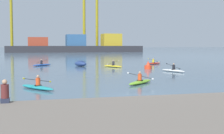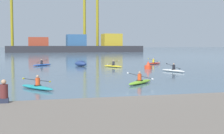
{
  "view_description": "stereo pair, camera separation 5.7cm",
  "coord_description": "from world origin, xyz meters",
  "px_view_note": "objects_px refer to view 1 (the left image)",
  "views": [
    {
      "loc": [
        -5.52,
        -15.64,
        2.92
      ],
      "look_at": [
        2.45,
        16.25,
        0.6
      ],
      "focal_mm": 49.69,
      "sensor_mm": 36.0,
      "label": 1
    },
    {
      "loc": [
        -5.46,
        -15.65,
        2.92
      ],
      "look_at": [
        2.45,
        16.25,
        0.6
      ],
      "focal_mm": 49.69,
      "sensor_mm": 36.0,
      "label": 2
    }
  ],
  "objects_px": {
    "channel_buoy": "(148,66)",
    "kayak_yellow": "(113,66)",
    "kayak_white": "(173,70)",
    "kayak_red": "(154,63)",
    "container_barge": "(77,46)",
    "gantry_crane_west_mid": "(91,10)",
    "kayak_lime": "(140,82)",
    "kayak_teal": "(37,87)",
    "seated_onlooker": "(5,92)",
    "capsized_dinghy": "(80,64)",
    "kayak_blue": "(42,65)",
    "gantry_crane_west": "(3,10)"
  },
  "relations": [
    {
      "from": "container_barge",
      "to": "kayak_yellow",
      "type": "distance_m",
      "value": 89.54
    },
    {
      "from": "gantry_crane_west",
      "to": "channel_buoy",
      "type": "bearing_deg",
      "value": -75.78
    },
    {
      "from": "gantry_crane_west_mid",
      "to": "kayak_yellow",
      "type": "xyz_separation_m",
      "value": [
        -14.15,
        -96.1,
        -18.24
      ]
    },
    {
      "from": "kayak_lime",
      "to": "kayak_blue",
      "type": "bearing_deg",
      "value": 106.47
    },
    {
      "from": "kayak_red",
      "to": "kayak_lime",
      "type": "bearing_deg",
      "value": -114.01
    },
    {
      "from": "container_barge",
      "to": "gantry_crane_west",
      "type": "relative_size",
      "value": 1.58
    },
    {
      "from": "gantry_crane_west",
      "to": "kayak_lime",
      "type": "relative_size",
      "value": 12.27
    },
    {
      "from": "container_barge",
      "to": "kayak_red",
      "type": "distance_m",
      "value": 84.73
    },
    {
      "from": "container_barge",
      "to": "kayak_yellow",
      "type": "xyz_separation_m",
      "value": [
        -7.17,
        -89.22,
        -2.33
      ]
    },
    {
      "from": "kayak_yellow",
      "to": "kayak_red",
      "type": "xyz_separation_m",
      "value": [
        7.59,
        4.53,
        0.0
      ]
    },
    {
      "from": "gantry_crane_west",
      "to": "capsized_dinghy",
      "type": "xyz_separation_m",
      "value": [
        19.06,
        -96.91,
        -17.44
      ]
    },
    {
      "from": "kayak_white",
      "to": "kayak_red",
      "type": "xyz_separation_m",
      "value": [
        2.92,
        13.11,
        0.0
      ]
    },
    {
      "from": "kayak_yellow",
      "to": "kayak_blue",
      "type": "bearing_deg",
      "value": 151.1
    },
    {
      "from": "kayak_yellow",
      "to": "kayak_teal",
      "type": "xyz_separation_m",
      "value": [
        -9.95,
        -18.9,
        0.0
      ]
    },
    {
      "from": "container_barge",
      "to": "channel_buoy",
      "type": "relative_size",
      "value": 55.54
    },
    {
      "from": "channel_buoy",
      "to": "gantry_crane_west_mid",
      "type": "bearing_deg",
      "value": 83.87
    },
    {
      "from": "gantry_crane_west",
      "to": "kayak_lime",
      "type": "distance_m",
      "value": 120.72
    },
    {
      "from": "capsized_dinghy",
      "to": "kayak_teal",
      "type": "height_order",
      "value": "kayak_teal"
    },
    {
      "from": "kayak_lime",
      "to": "kayak_yellow",
      "type": "height_order",
      "value": "same"
    },
    {
      "from": "kayak_white",
      "to": "seated_onlooker",
      "type": "relative_size",
      "value": 3.8
    },
    {
      "from": "seated_onlooker",
      "to": "kayak_white",
      "type": "bearing_deg",
      "value": 50.22
    },
    {
      "from": "gantry_crane_west",
      "to": "channel_buoy",
      "type": "xyz_separation_m",
      "value": [
        26.36,
        -104.05,
        -17.43
      ]
    },
    {
      "from": "kayak_blue",
      "to": "seated_onlooker",
      "type": "distance_m",
      "value": 32.76
    },
    {
      "from": "kayak_yellow",
      "to": "kayak_lime",
      "type": "bearing_deg",
      "value": -97.56
    },
    {
      "from": "container_barge",
      "to": "capsized_dinghy",
      "type": "xyz_separation_m",
      "value": [
        -11.09,
        -86.32,
        -2.15
      ]
    },
    {
      "from": "gantry_crane_west_mid",
      "to": "kayak_blue",
      "type": "relative_size",
      "value": 12.6
    },
    {
      "from": "container_barge",
      "to": "kayak_white",
      "type": "bearing_deg",
      "value": -91.47
    },
    {
      "from": "gantry_crane_west_mid",
      "to": "kayak_white",
      "type": "height_order",
      "value": "gantry_crane_west_mid"
    },
    {
      "from": "channel_buoy",
      "to": "kayak_lime",
      "type": "height_order",
      "value": "channel_buoy"
    },
    {
      "from": "capsized_dinghy",
      "to": "kayak_blue",
      "type": "xyz_separation_m",
      "value": [
        -5.2,
        2.14,
        -0.18
      ]
    },
    {
      "from": "container_barge",
      "to": "kayak_white",
      "type": "height_order",
      "value": "container_barge"
    },
    {
      "from": "capsized_dinghy",
      "to": "channel_buoy",
      "type": "relative_size",
      "value": 2.82
    },
    {
      "from": "gantry_crane_west",
      "to": "kayak_white",
      "type": "distance_m",
      "value": 113.24
    },
    {
      "from": "kayak_yellow",
      "to": "capsized_dinghy",
      "type": "bearing_deg",
      "value": 143.51
    },
    {
      "from": "kayak_yellow",
      "to": "kayak_teal",
      "type": "distance_m",
      "value": 21.36
    },
    {
      "from": "channel_buoy",
      "to": "kayak_red",
      "type": "distance_m",
      "value": 9.73
    },
    {
      "from": "gantry_crane_west",
      "to": "kayak_teal",
      "type": "bearing_deg",
      "value": -83.74
    },
    {
      "from": "channel_buoy",
      "to": "kayak_yellow",
      "type": "bearing_deg",
      "value": 128.61
    },
    {
      "from": "gantry_crane_west",
      "to": "kayak_white",
      "type": "relative_size",
      "value": 10.36
    },
    {
      "from": "container_barge",
      "to": "gantry_crane_west_mid",
      "type": "height_order",
      "value": "gantry_crane_west_mid"
    },
    {
      "from": "gantry_crane_west_mid",
      "to": "kayak_lime",
      "type": "relative_size",
      "value": 12.82
    },
    {
      "from": "gantry_crane_west",
      "to": "gantry_crane_west_mid",
      "type": "xyz_separation_m",
      "value": [
        37.13,
        -3.71,
        0.62
      ]
    },
    {
      "from": "channel_buoy",
      "to": "kayak_blue",
      "type": "height_order",
      "value": "channel_buoy"
    },
    {
      "from": "capsized_dinghy",
      "to": "channel_buoy",
      "type": "height_order",
      "value": "channel_buoy"
    },
    {
      "from": "capsized_dinghy",
      "to": "kayak_yellow",
      "type": "bearing_deg",
      "value": -36.49
    },
    {
      "from": "gantry_crane_west_mid",
      "to": "capsized_dinghy",
      "type": "distance_m",
      "value": 96.64
    },
    {
      "from": "kayak_lime",
      "to": "kayak_blue",
      "type": "distance_m",
      "value": 23.84
    },
    {
      "from": "kayak_white",
      "to": "kayak_teal",
      "type": "height_order",
      "value": "kayak_white"
    },
    {
      "from": "kayak_lime",
      "to": "kayak_yellow",
      "type": "bearing_deg",
      "value": 82.44
    },
    {
      "from": "channel_buoy",
      "to": "kayak_lime",
      "type": "relative_size",
      "value": 0.35
    }
  ]
}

